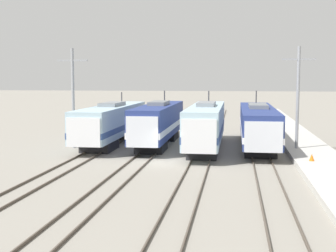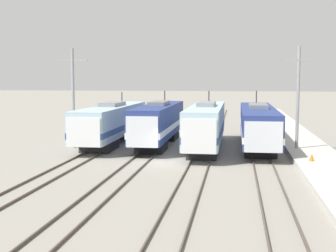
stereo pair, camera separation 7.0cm
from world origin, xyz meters
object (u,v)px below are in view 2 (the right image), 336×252
Objects in this scene: locomotive_center_left at (158,123)px; traffic_cone at (312,157)px; locomotive_far_right at (258,125)px; catenary_tower_left at (73,95)px; catenary_tower_right at (298,96)px; locomotive_center_right at (206,126)px; locomotive_far_left at (111,123)px.

traffic_cone is (12.98, -9.02, -1.50)m from locomotive_center_left.
catenary_tower_left is at bearing -170.10° from locomotive_far_right.
traffic_cone is (0.31, -6.32, -4.26)m from catenary_tower_right.
locomotive_center_right is at bearing 176.00° from catenary_tower_right.
locomotive_center_left reaches higher than traffic_cone.
locomotive_center_right reaches higher than traffic_cone.
catenary_tower_right is (20.17, 0.00, 0.00)m from catenary_tower_left.
locomotive_far_left is 1.06× the size of locomotive_center_right.
locomotive_far_right is at bearing 1.59° from locomotive_center_left.
catenary_tower_left is 21.85m from traffic_cone.
catenary_tower_right is 17.59× the size of traffic_cone.
locomotive_center_right is 1.86× the size of catenary_tower_left.
catenary_tower_left is at bearing -133.33° from locomotive_far_left.
locomotive_center_left is 8.43m from catenary_tower_left.
catenary_tower_right is 7.63m from traffic_cone.
locomotive_center_left is 13.24m from catenary_tower_right.
catenary_tower_left reaches higher than traffic_cone.
locomotive_far_right is at bearing 137.25° from catenary_tower_right.
catenary_tower_right is at bearing -42.75° from locomotive_far_right.
traffic_cone is at bearing -39.83° from locomotive_center_right.
catenary_tower_right is at bearing 0.00° from catenary_tower_left.
catenary_tower_left is (-7.50, -2.70, 2.76)m from locomotive_center_left.
locomotive_center_right is 12.54m from catenary_tower_left.
locomotive_far_right is (14.20, 0.03, -0.02)m from locomotive_far_left.
locomotive_far_right reaches higher than traffic_cone.
catenary_tower_right is at bearing -12.02° from locomotive_center_left.
catenary_tower_left reaches higher than locomotive_center_right.
locomotive_far_left is at bearing 152.42° from traffic_cone.
locomotive_center_right reaches higher than locomotive_far_left.
traffic_cone is at bearing -87.19° from catenary_tower_right.
locomotive_far_left is 14.20m from locomotive_far_right.
locomotive_center_right is 8.41m from catenary_tower_right.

